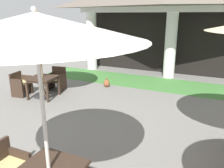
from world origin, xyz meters
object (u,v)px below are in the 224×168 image
Objects in this scene: patio_table_mid_right at (43,80)px; patio_chair_mid_right_north at (57,80)px; patio_chair_mid_right_west at (21,84)px; patio_umbrella_near_foreground at (35,29)px; terracotta_urn at (107,83)px; patio_umbrella_mid_right at (37,19)px.

patio_chair_mid_right_north is (-0.15, 0.91, -0.24)m from patio_table_mid_right.
patio_umbrella_near_foreground is at bearing 41.18° from patio_chair_mid_right_west.
patio_table_mid_right is 0.95m from patio_chair_mid_right_west.
patio_table_mid_right is at bearing 90.00° from patio_chair_mid_right_north.
patio_table_mid_right is 2.52m from terracotta_urn.
patio_chair_mid_right_west is (-4.30, 3.58, -2.21)m from patio_umbrella_near_foreground.
patio_umbrella_mid_right is at bearing 132.38° from patio_umbrella_near_foreground.
patio_chair_mid_right_west is at bearing -170.92° from patio_umbrella_mid_right.
patio_umbrella_mid_right reaches higher than patio_chair_mid_right_north.
patio_chair_mid_right_west is at bearing -137.94° from terracotta_urn.
patio_chair_mid_right_north is 1.05× the size of patio_chair_mid_right_west.
patio_table_mid_right is at bearing 0.00° from patio_umbrella_mid_right.
patio_chair_mid_right_north reaches higher than patio_chair_mid_right_west.
patio_umbrella_near_foreground is 2.99× the size of patio_table_mid_right.
patio_chair_mid_right_west reaches higher than patio_table_mid_right.
patio_umbrella_near_foreground is 7.58× the size of terracotta_urn.
patio_umbrella_near_foreground is 3.34× the size of patio_chair_mid_right_north.
patio_umbrella_mid_right is (-3.40, 3.72, 0.02)m from patio_umbrella_near_foreground.
patio_chair_mid_right_north is at bearing -146.11° from terracotta_urn.
patio_chair_mid_right_west is (-0.91, -0.14, -0.23)m from patio_table_mid_right.
patio_chair_mid_right_north is (-3.54, 4.63, -2.23)m from patio_umbrella_near_foreground.
patio_chair_mid_right_north is (-0.15, 0.91, -2.25)m from patio_umbrella_mid_right.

